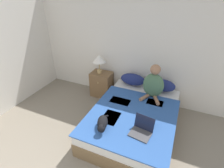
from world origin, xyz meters
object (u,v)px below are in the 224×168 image
(bed, at_px, (134,119))
(nightstand, at_px, (102,84))
(table_lamp, at_px, (99,59))
(laptop_open, at_px, (142,130))
(pillow_far, at_px, (162,85))
(person_sitting, at_px, (153,84))
(cat_tabby, at_px, (102,123))
(pillow_near, at_px, (133,79))

(bed, xyz_separation_m, nightstand, (-1.12, 0.85, 0.08))
(table_lamp, bearing_deg, laptop_open, -43.76)
(pillow_far, height_order, person_sitting, person_sitting)
(bed, distance_m, laptop_open, 0.66)
(pillow_far, relative_size, cat_tabby, 1.17)
(person_sitting, bearing_deg, pillow_near, 149.02)
(bed, xyz_separation_m, laptop_open, (0.27, -0.52, 0.29))
(table_lamp, bearing_deg, bed, -36.05)
(pillow_far, bearing_deg, laptop_open, -92.67)
(cat_tabby, relative_size, laptop_open, 1.36)
(bed, relative_size, table_lamp, 4.60)
(pillow_near, relative_size, nightstand, 0.91)
(person_sitting, height_order, table_lamp, person_sitting)
(cat_tabby, bearing_deg, pillow_far, 135.97)
(laptop_open, xyz_separation_m, nightstand, (-1.39, 1.37, -0.21))
(pillow_far, xyz_separation_m, person_sitting, (-0.14, -0.31, 0.16))
(pillow_near, xyz_separation_m, person_sitting, (0.52, -0.31, 0.16))
(pillow_far, distance_m, table_lamp, 1.54)
(pillow_far, distance_m, person_sitting, 0.38)
(person_sitting, relative_size, laptop_open, 1.99)
(laptop_open, bearing_deg, nightstand, 143.78)
(laptop_open, relative_size, nightstand, 0.57)
(pillow_far, bearing_deg, pillow_near, 180.00)
(person_sitting, relative_size, cat_tabby, 1.46)
(pillow_near, xyz_separation_m, pillow_far, (0.66, 0.00, 0.00))
(pillow_near, relative_size, cat_tabby, 1.17)
(cat_tabby, height_order, table_lamp, table_lamp)
(pillow_near, height_order, pillow_far, same)
(cat_tabby, xyz_separation_m, table_lamp, (-0.82, 1.51, 0.41))
(pillow_near, xyz_separation_m, table_lamp, (-0.84, -0.03, 0.37))
(laptop_open, xyz_separation_m, table_lamp, (-1.43, 1.37, 0.45))
(bed, relative_size, cat_tabby, 4.28)
(laptop_open, distance_m, nightstand, 1.97)
(person_sitting, bearing_deg, pillow_far, 66.29)
(person_sitting, distance_m, nightstand, 1.42)
(pillow_near, height_order, person_sitting, person_sitting)
(bed, height_order, person_sitting, person_sitting)
(pillow_far, relative_size, person_sitting, 0.80)
(bed, relative_size, pillow_near, 3.66)
(laptop_open, bearing_deg, pillow_near, 121.49)
(pillow_near, relative_size, table_lamp, 1.26)
(pillow_near, height_order, nightstand, pillow_near)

